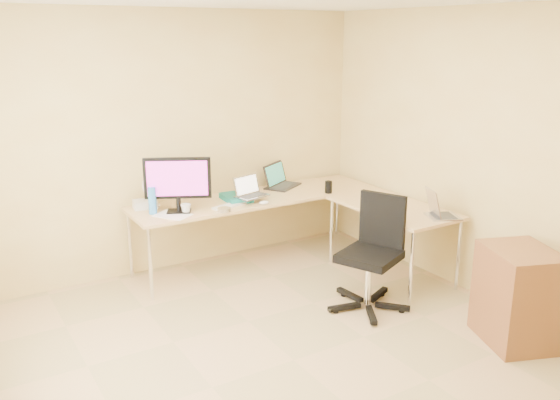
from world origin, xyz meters
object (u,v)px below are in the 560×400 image
monitor (178,185)px  office_chair (369,255)px  desk_return (391,241)px  water_bottle (152,200)px  laptop_center (252,187)px  keyboard (231,205)px  laptop_return (444,206)px  desk_main (257,230)px  desk_fan (154,191)px  mug (186,209)px  laptop_black (283,175)px  cabinet (517,299)px

monitor → office_chair: size_ratio=0.61×
desk_return → water_bottle: (-2.10, 0.98, 0.50)m
laptop_center → office_chair: size_ratio=0.31×
keyboard → laptop_return: 2.02m
keyboard → desk_main: bearing=8.2°
desk_main → desk_fan: size_ratio=8.55×
keyboard → desk_return: bearing=-47.2°
laptop_center → laptop_return: (1.26, -1.36, -0.05)m
mug → desk_fan: 0.42m
water_bottle → mug: bearing=-28.2°
desk_main → monitor: 1.10m
monitor → laptop_return: bearing=-8.2°
desk_return → laptop_black: size_ratio=3.13×
laptop_black → office_chair: office_chair is taller
monitor → office_chair: 1.88m
monitor → keyboard: size_ratio=1.55×
keyboard → desk_fan: desk_fan is taller
mug → desk_fan: size_ratio=0.31×
desk_return → office_chair: (-0.67, -0.45, 0.14)m
desk_main → laptop_center: size_ratio=8.31×
mug → laptop_center: bearing=0.9°
desk_main → laptop_center: laptop_center is taller
cabinet → desk_return: bearing=109.3°
cabinet → laptop_black: bearing=121.4°
keyboard → laptop_black: bearing=8.1°
laptop_center → keyboard: laptop_center is taller
laptop_center → laptop_black: same height
desk_return → water_bottle: bearing=155.1°
laptop_return → office_chair: office_chair is taller
water_bottle → cabinet: size_ratio=0.32×
laptop_black → water_bottle: laptop_black is taller
cabinet → desk_main: bearing=131.4°
keyboard → cabinet: 2.71m
laptop_center → office_chair: office_chair is taller
keyboard → laptop_center: bearing=-11.8°
water_bottle → cabinet: bearing=-50.5°
desk_return → laptop_black: laptop_black is taller
laptop_black → laptop_return: size_ratio=1.27×
office_chair → water_bottle: bearing=111.3°
mug → office_chair: size_ratio=0.10×
desk_main → desk_fan: (-1.03, 0.20, 0.52)m
laptop_return → office_chair: bearing=109.4°
laptop_black → water_bottle: (-1.56, -0.22, -0.00)m
laptop_center → desk_fan: bearing=142.7°
desk_main → cabinet: 2.67m
laptop_black → desk_fan: size_ratio=1.34×
mug → water_bottle: size_ratio=0.37×
laptop_center → cabinet: bearing=-80.9°
water_bottle → office_chair: (1.43, -1.43, -0.36)m
office_chair → desk_fan: bearing=105.2°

